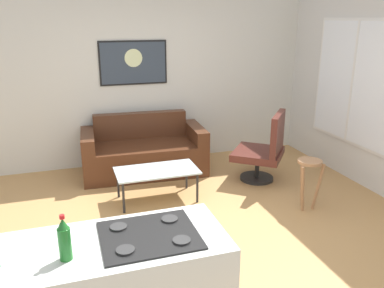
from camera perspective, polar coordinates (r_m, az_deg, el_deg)
name	(u,v)px	position (r m, az deg, el deg)	size (l,w,h in m)	color
ground	(193,235)	(4.33, 0.11, -12.98)	(6.40, 6.40, 0.04)	#B3854E
back_wall	(143,73)	(6.13, -7.08, 10.16)	(6.40, 0.05, 2.80)	silver
couch	(144,153)	(5.87, -6.93, -1.28)	(1.80, 0.95, 0.83)	#482615
coffee_table	(157,172)	(4.93, -5.09, -4.08)	(1.01, 0.53, 0.40)	silver
armchair	(265,150)	(5.56, 10.39, -0.79)	(0.92, 0.92, 0.98)	black
bar_stool	(309,173)	(4.85, 16.45, -3.98)	(0.33, 0.32, 0.62)	#A4734C
soda_bottle_2	(64,240)	(2.37, -17.86, -12.95)	(0.07, 0.07, 0.28)	#1F6B25
wall_painting	(133,63)	(6.04, -8.41, 11.48)	(1.01, 0.03, 0.65)	black
window	(353,83)	(5.87, 22.11, 8.18)	(0.03, 1.56, 1.69)	silver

